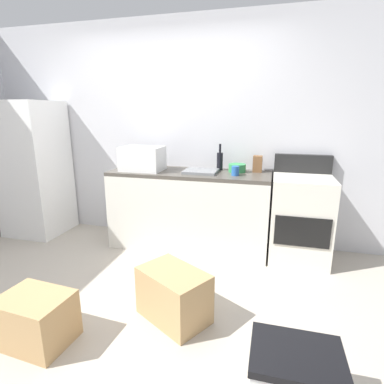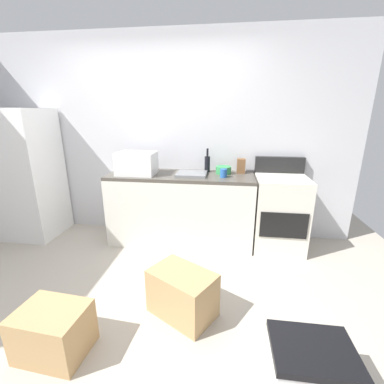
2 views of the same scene
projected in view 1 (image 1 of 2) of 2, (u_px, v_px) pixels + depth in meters
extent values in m
plane|color=#B2A899|center=(118.00, 299.00, 2.59)|extent=(6.00, 6.00, 0.00)
cube|color=silver|center=(173.00, 133.00, 3.71)|extent=(5.00, 0.10, 2.60)
cube|color=silver|center=(189.00, 211.00, 3.53)|extent=(1.80, 0.60, 0.86)
cube|color=#4C473F|center=(189.00, 173.00, 3.42)|extent=(1.80, 0.60, 0.04)
cube|color=white|center=(34.00, 169.00, 3.89)|extent=(0.68, 0.66, 1.68)
cube|color=silver|center=(300.00, 219.00, 3.22)|extent=(0.60, 0.60, 0.90)
cube|color=black|center=(302.00, 232.00, 2.95)|extent=(0.52, 0.02, 0.30)
cube|color=black|center=(303.00, 164.00, 3.33)|extent=(0.60, 0.08, 0.20)
cube|color=white|center=(142.00, 159.00, 3.46)|extent=(0.46, 0.34, 0.27)
cube|color=slate|center=(201.00, 171.00, 3.35)|extent=(0.36, 0.32, 0.03)
cylinder|color=black|center=(220.00, 161.00, 3.48)|extent=(0.07, 0.07, 0.20)
cylinder|color=black|center=(220.00, 148.00, 3.44)|extent=(0.03, 0.03, 0.10)
cylinder|color=#2659A5|center=(235.00, 171.00, 3.19)|extent=(0.08, 0.08, 0.10)
cube|color=brown|center=(258.00, 164.00, 3.37)|extent=(0.10, 0.10, 0.18)
cylinder|color=#338C4C|center=(237.00, 168.00, 3.38)|extent=(0.19, 0.19, 0.09)
cube|color=tan|center=(174.00, 295.00, 2.31)|extent=(0.63, 0.56, 0.39)
cube|color=tan|center=(36.00, 319.00, 2.07)|extent=(0.49, 0.39, 0.35)
cube|color=black|center=(297.00, 356.00, 1.52)|extent=(0.46, 0.36, 0.04)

